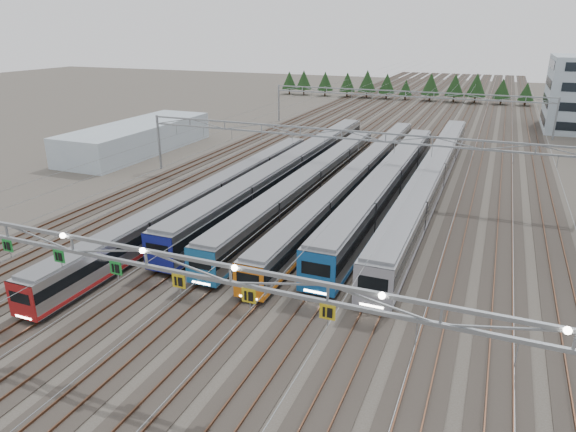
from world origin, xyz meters
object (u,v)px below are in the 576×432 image
at_px(train_a, 212,195).
at_px(train_d, 359,176).
at_px(train_c, 310,183).
at_px(train_f, 432,176).
at_px(train_e, 387,184).
at_px(train_b, 291,169).
at_px(gantry_mid, 341,141).
at_px(gantry_far, 405,98).
at_px(west_shed, 138,138).
at_px(gantry_near, 144,262).

relative_size(train_a, train_d, 0.82).
xyz_separation_m(train_c, train_f, (13.50, 8.54, 0.15)).
xyz_separation_m(train_e, train_f, (4.50, 6.07, -0.10)).
bearing_deg(train_c, train_b, 131.12).
relative_size(train_e, train_f, 0.80).
height_order(train_b, train_e, train_e).
bearing_deg(gantry_mid, gantry_far, 90.00).
bearing_deg(train_c, train_a, -138.04).
bearing_deg(train_c, train_f, 32.31).
relative_size(train_c, gantry_mid, 0.91).
xyz_separation_m(train_c, west_shed, (-36.12, 13.58, 0.26)).
bearing_deg(train_a, gantry_mid, 50.16).
bearing_deg(train_f, west_shed, 174.20).
distance_m(train_b, west_shed, 32.72).
xyz_separation_m(train_e, gantry_far, (-6.75, 47.92, 4.07)).
height_order(train_a, gantry_far, gantry_far).
distance_m(train_a, gantry_mid, 18.13).
distance_m(gantry_far, west_shed, 53.33).
height_order(train_c, train_e, train_e).
distance_m(train_d, gantry_mid, 5.06).
bearing_deg(west_shed, gantry_near, -51.57).
height_order(train_c, train_d, train_c).
xyz_separation_m(gantry_far, west_shed, (-38.37, -36.82, -4.06)).
height_order(train_d, gantry_near, gantry_near).
relative_size(train_d, train_e, 1.24).
relative_size(train_c, west_shed, 1.70).
height_order(gantry_near, west_shed, gantry_near).
relative_size(train_d, gantry_far, 1.15).
bearing_deg(train_f, train_e, -126.55).
xyz_separation_m(train_d, gantry_near, (-2.30, -40.91, 5.16)).
height_order(gantry_near, gantry_far, gantry_near).
relative_size(train_a, gantry_mid, 0.94).
distance_m(train_d, gantry_near, 41.30).
relative_size(train_a, gantry_near, 0.94).
bearing_deg(west_shed, gantry_mid, -12.04).
bearing_deg(train_d, gantry_far, 92.91).
bearing_deg(west_shed, train_d, -10.32).
bearing_deg(train_c, train_e, 15.33).
bearing_deg(gantry_far, west_shed, -136.18).
bearing_deg(gantry_mid, train_c, -112.65).
height_order(train_a, train_e, train_e).
xyz_separation_m(train_e, gantry_mid, (-6.75, 2.92, 4.07)).
relative_size(train_b, gantry_far, 1.07).
height_order(train_b, train_d, train_b).
height_order(train_b, gantry_mid, gantry_mid).
bearing_deg(gantry_far, train_c, -92.56).
relative_size(train_c, train_f, 0.79).
distance_m(train_c, gantry_near, 35.16).
distance_m(train_d, west_shed, 41.29).
xyz_separation_m(train_e, west_shed, (-45.12, 11.11, 0.02)).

